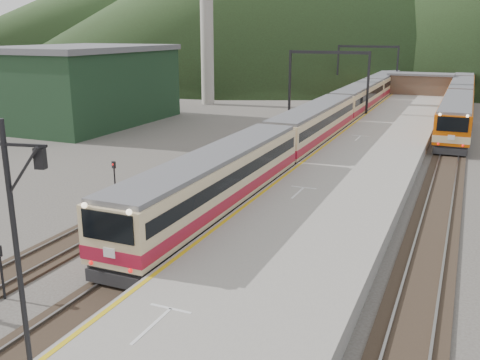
% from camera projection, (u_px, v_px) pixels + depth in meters
% --- Properties ---
extents(track_main, '(2.60, 200.00, 0.23)m').
position_uv_depth(track_main, '(316.00, 145.00, 49.12)').
color(track_main, black).
rests_on(track_main, ground).
extents(track_far, '(2.60, 200.00, 0.23)m').
position_uv_depth(track_far, '(265.00, 141.00, 51.01)').
color(track_far, black).
rests_on(track_far, ground).
extents(track_second, '(2.60, 200.00, 0.23)m').
position_uv_depth(track_second, '(449.00, 156.00, 44.77)').
color(track_second, black).
rests_on(track_second, ground).
extents(platform, '(8.00, 100.00, 1.00)m').
position_uv_depth(platform, '(374.00, 150.00, 45.12)').
color(platform, gray).
rests_on(platform, ground).
extents(gantry_near, '(9.55, 0.25, 8.00)m').
position_uv_depth(gantry_near, '(328.00, 72.00, 61.99)').
color(gantry_near, black).
rests_on(gantry_near, ground).
extents(gantry_far, '(9.55, 0.25, 8.00)m').
position_uv_depth(gantry_far, '(367.00, 61.00, 84.13)').
color(gantry_far, black).
rests_on(gantry_far, ground).
extents(warehouse, '(14.50, 20.50, 8.60)m').
position_uv_depth(warehouse, '(81.00, 85.00, 60.33)').
color(warehouse, '#16301B').
rests_on(warehouse, ground).
extents(station_shed, '(9.40, 4.40, 3.10)m').
position_uv_depth(station_shed, '(420.00, 83.00, 79.98)').
color(station_shed, brown).
rests_on(station_shed, platform).
extents(main_train, '(2.94, 80.60, 3.59)m').
position_uv_depth(main_train, '(340.00, 110.00, 56.81)').
color(main_train, '#CFB685').
rests_on(main_train, track_main).
extents(second_train, '(2.96, 60.66, 3.61)m').
position_uv_depth(second_train, '(461.00, 95.00, 70.75)').
color(second_train, '#CC5004').
rests_on(second_train, track_second).
extents(signal_mast, '(2.17, 0.61, 7.28)m').
position_uv_depth(signal_mast, '(15.00, 234.00, 13.07)').
color(signal_mast, black).
rests_on(signal_mast, platform).
extents(short_signal_a, '(0.26, 0.21, 2.27)m').
position_uv_depth(short_signal_a, '(1.00, 265.00, 20.74)').
color(short_signal_a, black).
rests_on(short_signal_a, ground).
extents(short_signal_b, '(0.26, 0.22, 2.27)m').
position_uv_depth(short_signal_b, '(255.00, 147.00, 41.56)').
color(short_signal_b, black).
rests_on(short_signal_b, ground).
extents(short_signal_c, '(0.26, 0.22, 2.27)m').
position_uv_depth(short_signal_c, '(114.00, 174.00, 33.88)').
color(short_signal_c, black).
rests_on(short_signal_c, ground).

